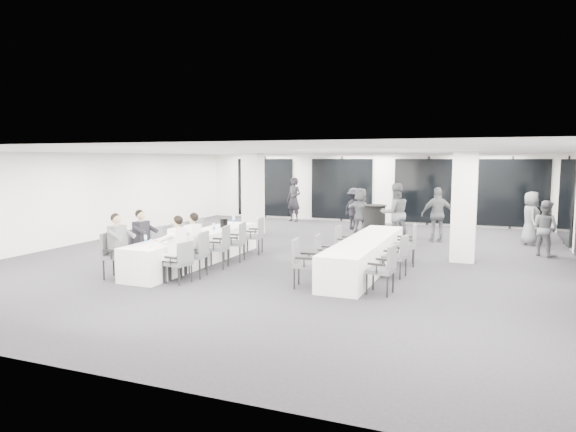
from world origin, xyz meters
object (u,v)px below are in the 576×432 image
Objects in this scene: banquet_table_main at (197,248)px; chair_main_right_second at (198,251)px; chair_main_right_fourth at (237,239)px; standing_guest_f at (361,208)px; cocktail_table at (375,221)px; standing_guest_h at (545,225)px; standing_guest_d at (438,211)px; chair_main_right_near at (181,260)px; chair_main_right_far at (256,233)px; chair_side_right_far at (408,242)px; chair_side_left_mid at (323,252)px; chair_main_left_mid at (161,243)px; chair_main_right_mid at (220,244)px; chair_main_left_far at (204,232)px; ice_bucket_near at (173,235)px; standing_guest_c at (354,206)px; chair_main_left_second at (138,247)px; chair_side_right_near at (385,266)px; standing_guest_e at (531,215)px; chair_main_left_near at (113,252)px; ice_bucket_far at (224,223)px; chair_side_left_near at (302,260)px; standing_guest_b at (395,209)px; chair_side_right_mid at (398,253)px; standing_guest_g at (294,197)px; chair_main_left_fourth at (182,237)px; banquet_table_side at (365,255)px; chair_side_left_far at (343,241)px.

chair_main_right_second reaches higher than banquet_table_main.
standing_guest_f is at bearing -27.61° from chair_main_right_fourth.
standing_guest_h is (4.93, -1.46, 0.30)m from cocktail_table.
standing_guest_d is at bearing 47.02° from banquet_table_main.
chair_main_right_near is at bearing 168.49° from chair_main_right_fourth.
chair_side_right_far is at bearing -101.58° from chair_main_right_far.
chair_main_right_fourth reaches higher than chair_side_left_mid.
chair_main_left_mid is 0.89× the size of chair_main_right_mid.
chair_main_left_far is 3.00m from ice_bucket_near.
standing_guest_c is (-1.17, 7.35, 0.36)m from chair_side_left_mid.
banquet_table_main is 5.15× the size of chair_main_left_second.
chair_main_right_fourth is 4.50m from chair_side_right_near.
standing_guest_d is 2.73m from standing_guest_e.
chair_main_left_second is at bearing 167.50° from chair_main_left_near.
cocktail_table reaches higher than chair_main_left_near.
ice_bucket_far is (-0.78, 0.71, 0.31)m from chair_main_right_fourth.
chair_main_right_second is (1.67, 0.76, 0.00)m from chair_main_left_near.
standing_guest_b reaches higher than chair_side_left_near.
chair_side_right_mid is 1.40m from chair_side_right_far.
chair_main_left_near is at bearing -87.21° from chair_side_left_near.
cocktail_table reaches higher than chair_main_right_second.
standing_guest_g reaches higher than chair_main_left_second.
chair_main_left_fourth is 7.45m from standing_guest_c.
chair_main_right_mid is 6.15m from standing_guest_b.
banquet_table_side is at bearing 141.91° from standing_guest_c.
chair_main_right_second is 1.09× the size of chair_side_right_mid.
chair_side_left_far is at bearing 27.49° from banquet_table_main.
chair_main_left_fourth is 0.46× the size of standing_guest_d.
standing_guest_d is 2.83m from standing_guest_f.
standing_guest_c is at bearing 16.66° from chair_side_right_far.
chair_side_left_mid is at bearing 107.31° from chair_side_right_mid.
chair_main_right_near is at bearing 167.36° from chair_main_right_mid.
chair_main_right_mid is (1.67, -2.04, 0.06)m from chair_main_left_far.
chair_main_right_near is 0.95× the size of chair_side_right_mid.
standing_guest_e is at bearing 130.57° from chair_main_left_mid.
chair_side_left_near is 7.87m from standing_guest_f.
standing_guest_c reaches higher than chair_main_right_mid.
chair_main_left_second is 9.22m from standing_guest_d.
chair_main_right_second is at bearing 116.52° from chair_side_right_far.
chair_main_left_second is (-4.09, -7.00, 0.00)m from cocktail_table.
chair_main_right_near is (1.66, -2.54, -0.01)m from chair_main_left_fourth.
chair_side_left_mid is 0.49× the size of standing_guest_f.
chair_side_left_mid is 3.46m from ice_bucket_near.
banquet_table_main is 5.05× the size of chair_main_right_fourth.
banquet_table_main is 5.11m from chair_side_right_near.
standing_guest_b is (4.07, 4.90, 0.68)m from banquet_table_main.
standing_guest_g reaches higher than ice_bucket_far.
standing_guest_b reaches higher than standing_guest_g.
ice_bucket_far is (-0.78, 1.59, 0.29)m from chair_main_right_mid.
chair_main_right_second reaches higher than chair_side_left_near.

